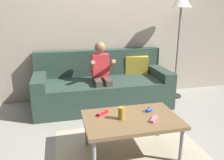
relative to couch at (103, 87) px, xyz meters
The scene contains 11 objects.
ground_plane 1.11m from the couch, 90.04° to the right, with size 9.75×9.75×0.00m, color #9E998E.
wall_back 1.04m from the couch, 90.10° to the left, with size 4.88×0.05×2.50m, color #B2A38E.
couch is the anchor object (origin of this frame).
person_seated_on_couch 0.33m from the couch, 105.66° to the right, with size 0.34×0.41×0.98m.
coffee_table 1.32m from the couch, 88.92° to the right, with size 0.93×0.60×0.39m.
area_rug 1.35m from the couch, 88.92° to the right, with size 1.50×1.23×0.01m, color #BCB299.
game_remote_pink_near_edge 1.44m from the couch, 81.38° to the right, with size 0.12×0.13×0.03m.
nunchuk_blue 1.25m from the couch, 78.70° to the right, with size 0.10×0.07×0.05m.
game_remote_red_far_corner 1.20m from the couch, 101.32° to the right, with size 0.14×0.11×0.03m.
soda_can 1.33m from the couch, 93.38° to the right, with size 0.07×0.07×0.12m, color #B78C2D.
floor_lamp 1.67m from the couch, ahead, with size 0.32×0.32×1.63m.
Camera 1 is at (-0.63, -2.19, 1.39)m, focal length 37.06 mm.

